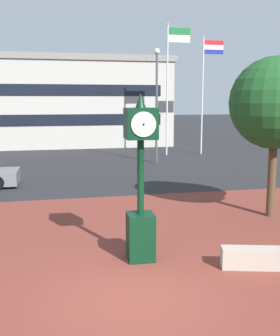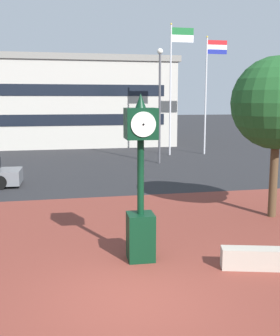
# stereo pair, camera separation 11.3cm
# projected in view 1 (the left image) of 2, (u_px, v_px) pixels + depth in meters

# --- Properties ---
(ground_plane) EXTENTS (200.00, 200.00, 0.00)m
(ground_plane) POSITION_uv_depth(u_px,v_px,m) (133.00, 297.00, 8.38)
(ground_plane) COLOR #262628
(plaza_brick_paving) EXTENTS (44.00, 12.87, 0.01)m
(plaza_brick_paving) POSITION_uv_depth(u_px,v_px,m) (114.00, 254.00, 10.72)
(plaza_brick_paving) COLOR brown
(plaza_brick_paving) RESTS_ON ground
(street_clock) EXTENTS (0.76, 0.85, 4.08)m
(street_clock) POSITION_uv_depth(u_px,v_px,m) (141.00, 184.00, 10.07)
(street_clock) COLOR black
(street_clock) RESTS_ON ground
(plaza_tree) EXTENTS (3.27, 3.04, 5.36)m
(plaza_tree) POSITION_uv_depth(u_px,v_px,m) (278.00, 105.00, 13.78)
(plaza_tree) COLOR #4C3823
(plaza_tree) RESTS_ON ground
(flagpole_primary) EXTENTS (1.70, 0.14, 9.17)m
(flagpole_primary) POSITION_uv_depth(u_px,v_px,m) (170.00, 78.00, 29.28)
(flagpole_primary) COLOR silver
(flagpole_primary) RESTS_ON ground
(flagpole_secondary) EXTENTS (1.58, 0.14, 8.40)m
(flagpole_secondary) POSITION_uv_depth(u_px,v_px,m) (205.00, 86.00, 29.92)
(flagpole_secondary) COLOR silver
(flagpole_secondary) RESTS_ON ground
(civic_building) EXTENTS (24.26, 12.99, 7.56)m
(civic_building) POSITION_uv_depth(u_px,v_px,m) (31.00, 102.00, 38.41)
(civic_building) COLOR #B2ADA3
(civic_building) RESTS_ON ground
(street_lamp_post) EXTENTS (0.36, 0.36, 7.02)m
(street_lamp_post) POSITION_uv_depth(u_px,v_px,m) (157.00, 95.00, 25.53)
(street_lamp_post) COLOR #4C4C51
(street_lamp_post) RESTS_ON ground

